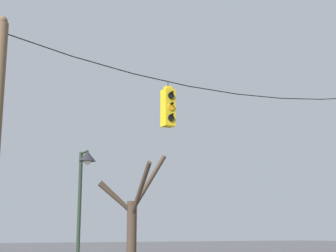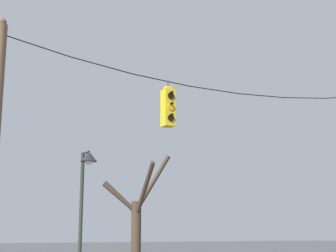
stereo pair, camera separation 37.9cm
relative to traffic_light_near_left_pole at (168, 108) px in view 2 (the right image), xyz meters
name	(u,v)px [view 2 (the right image)]	position (x,y,z in m)	size (l,w,h in m)	color
span_wire	(215,84)	(1.68, 0.00, 0.98)	(13.25, 0.03, 0.67)	black
traffic_light_near_left_pole	(168,108)	(0.00, 0.00, 0.00)	(0.34, 0.58, 1.38)	yellow
street_lamp	(86,182)	(-1.59, 2.64, -2.06)	(0.54, 0.92, 4.59)	#233323
bare_tree	(136,223)	(2.22, 7.04, -3.24)	(2.69, 2.52, 5.29)	#423326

